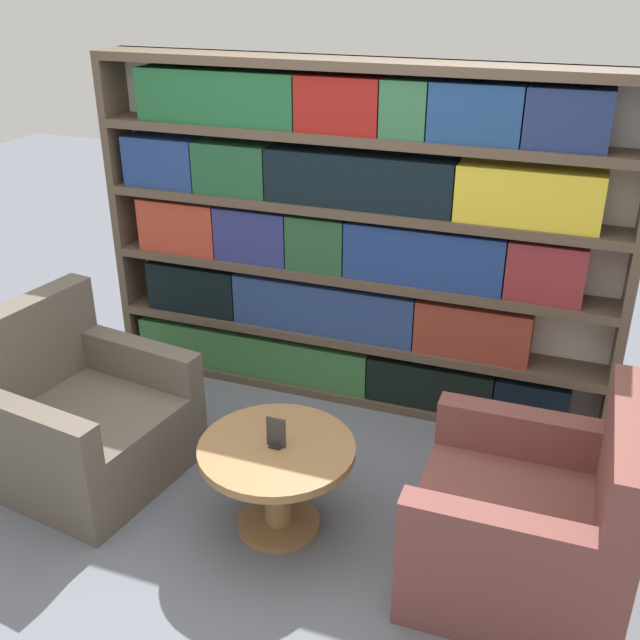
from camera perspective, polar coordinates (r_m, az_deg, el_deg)
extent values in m
plane|color=slate|center=(3.63, -4.60, -15.76)|extent=(14.00, 14.00, 0.00)
cube|color=silver|center=(4.33, 3.03, 6.48)|extent=(2.99, 0.05, 1.96)
cube|color=brown|center=(4.85, -14.39, 7.81)|extent=(0.05, 0.30, 1.96)
cube|color=brown|center=(4.05, 22.70, 3.08)|extent=(0.05, 0.30, 1.96)
cube|color=brown|center=(4.63, 2.29, -5.22)|extent=(2.89, 0.30, 0.05)
cube|color=brown|center=(4.45, 2.37, -1.17)|extent=(2.89, 0.30, 0.05)
cube|color=brown|center=(4.29, 2.46, 3.50)|extent=(2.89, 0.30, 0.05)
cube|color=brown|center=(4.16, 2.57, 8.50)|extent=(2.89, 0.30, 0.05)
cube|color=brown|center=(4.06, 2.68, 13.78)|extent=(2.89, 0.30, 0.05)
cube|color=brown|center=(4.00, 2.79, 18.92)|extent=(2.89, 0.30, 0.05)
cube|color=#376A37|center=(4.74, -5.09, -2.33)|extent=(1.53, 0.20, 0.27)
cube|color=black|center=(4.42, 8.45, -4.71)|extent=(0.73, 0.20, 0.27)
cube|color=black|center=(4.37, 15.85, -5.91)|extent=(0.40, 0.20, 0.27)
cube|color=black|center=(4.74, -9.40, 2.53)|extent=(0.59, 0.20, 0.30)
cube|color=navy|center=(4.40, 0.37, 1.06)|extent=(1.10, 0.20, 0.30)
cube|color=maroon|center=(4.21, 11.61, -0.68)|extent=(0.63, 0.20, 0.30)
cube|color=#AF3B2A|center=(4.63, -10.45, 7.16)|extent=(0.50, 0.20, 0.31)
cube|color=navy|center=(4.41, -4.99, 6.57)|extent=(0.44, 0.20, 0.31)
cube|color=#26522F|center=(4.26, -0.08, 5.99)|extent=(0.34, 0.20, 0.31)
cube|color=navy|center=(4.10, 7.98, 4.93)|extent=(0.87, 0.20, 0.31)
cube|color=maroon|center=(4.03, 16.87, 3.66)|extent=(0.39, 0.20, 0.31)
cube|color=navy|center=(4.57, -11.79, 11.76)|extent=(0.45, 0.20, 0.29)
cube|color=#205232|center=(4.35, -6.58, 11.44)|extent=(0.44, 0.20, 0.29)
cube|color=black|center=(4.08, 3.05, 10.62)|extent=(1.04, 0.20, 0.29)
cube|color=gold|center=(3.92, 15.63, 9.08)|extent=(0.72, 0.20, 0.29)
cube|color=#1F5B32|center=(4.31, -7.70, 16.54)|extent=(0.94, 0.20, 0.29)
cube|color=maroon|center=(4.03, 1.58, 16.14)|extent=(0.45, 0.20, 0.29)
cube|color=#316842|center=(3.93, 6.62, 15.75)|extent=(0.24, 0.20, 0.29)
cube|color=navy|center=(3.87, 11.87, 15.22)|extent=(0.45, 0.20, 0.29)
cube|color=navy|center=(3.83, 18.42, 14.39)|extent=(0.39, 0.20, 0.29)
cube|color=brown|center=(4.04, -17.13, -8.70)|extent=(0.96, 0.96, 0.39)
cube|color=brown|center=(4.06, -21.49, -1.99)|extent=(0.26, 0.86, 0.49)
cube|color=brown|center=(3.64, -20.96, -7.79)|extent=(0.72, 0.22, 0.21)
cube|color=brown|center=(4.06, -13.41, -3.04)|extent=(0.72, 0.22, 0.21)
cube|color=brown|center=(3.39, 14.67, -15.97)|extent=(0.86, 0.86, 0.39)
cube|color=brown|center=(3.13, 22.09, -10.78)|extent=(0.15, 0.85, 0.49)
cube|color=brown|center=(3.50, 14.75, -8.23)|extent=(0.71, 0.13, 0.21)
cube|color=brown|center=(2.92, 13.09, -15.89)|extent=(0.71, 0.13, 0.21)
cylinder|color=olive|center=(3.53, -3.23, -12.81)|extent=(0.13, 0.13, 0.41)
cylinder|color=olive|center=(3.65, -3.16, -15.15)|extent=(0.39, 0.39, 0.03)
cylinder|color=olive|center=(3.39, -3.33, -9.82)|extent=(0.71, 0.71, 0.04)
cube|color=black|center=(3.38, -3.34, -9.48)|extent=(0.05, 0.06, 0.01)
cube|color=#2D2D2D|center=(3.34, -3.37, -8.54)|extent=(0.09, 0.01, 0.14)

